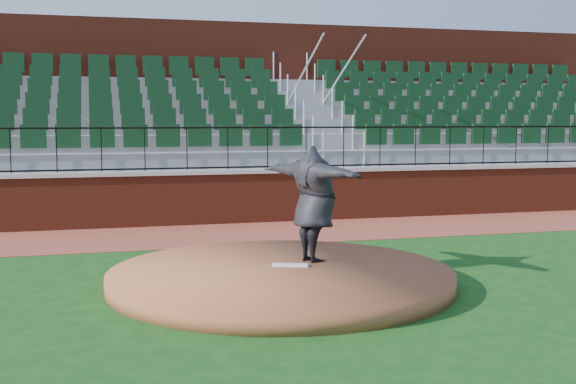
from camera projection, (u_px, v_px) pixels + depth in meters
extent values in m
plane|color=#134112|center=(314.00, 289.00, 10.64)|extent=(90.00, 90.00, 0.00)
cube|color=brown|center=(242.00, 233.00, 15.82)|extent=(34.00, 3.20, 0.01)
cube|color=maroon|center=(228.00, 198.00, 17.30)|extent=(34.00, 0.35, 1.20)
cube|color=#B7B7B7|center=(228.00, 172.00, 17.23)|extent=(34.00, 0.45, 0.10)
cube|color=maroon|center=(195.00, 111.00, 22.38)|extent=(34.00, 0.50, 5.50)
cylinder|color=brown|center=(281.00, 277.00, 10.86)|extent=(5.19, 5.19, 0.25)
cube|color=silver|center=(290.00, 265.00, 11.08)|extent=(0.56, 0.33, 0.04)
imported|color=black|center=(314.00, 204.00, 11.38)|extent=(1.47, 2.33, 1.84)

